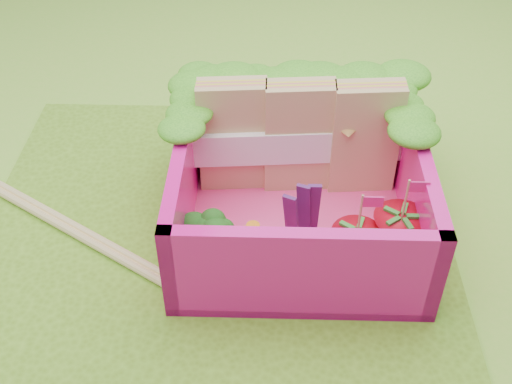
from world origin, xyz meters
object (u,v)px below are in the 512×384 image
object	(u,v)px
broccoli	(205,233)
chopsticks	(42,212)
bento_box	(299,189)
sandwich_stack	(299,137)
strawberry_left	(355,250)
strawberry_right	(398,237)

from	to	relation	value
broccoli	chopsticks	xyz separation A→B (m)	(-0.97, 0.35, -0.20)
bento_box	sandwich_stack	world-z (taller)	sandwich_stack
sandwich_stack	strawberry_left	bearing A→B (deg)	-68.48
bento_box	strawberry_right	bearing A→B (deg)	-28.34
bento_box	strawberry_left	size ratio (longest dim) A/B	2.61
strawberry_left	strawberry_right	world-z (taller)	strawberry_right
sandwich_stack	strawberry_right	world-z (taller)	sandwich_stack
bento_box	broccoli	xyz separation A→B (m)	(-0.48, -0.30, -0.05)
chopsticks	sandwich_stack	bearing A→B (deg)	10.66
bento_box	chopsticks	bearing A→B (deg)	177.77
broccoli	strawberry_left	distance (m)	0.76
chopsticks	broccoli	bearing A→B (deg)	-20.05
sandwich_stack	broccoli	world-z (taller)	sandwich_stack
strawberry_right	chopsticks	bearing A→B (deg)	170.51
broccoli	strawberry_left	xyz separation A→B (m)	(0.76, -0.06, -0.04)
sandwich_stack	chopsticks	xyz separation A→B (m)	(-1.46, -0.27, -0.36)
bento_box	chopsticks	world-z (taller)	bento_box
chopsticks	strawberry_right	bearing A→B (deg)	-9.49
bento_box	strawberry_left	bearing A→B (deg)	-52.23
strawberry_right	broccoli	bearing A→B (deg)	-178.34
broccoli	strawberry_left	bearing A→B (deg)	-4.33
sandwich_stack	chopsticks	bearing A→B (deg)	-169.34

